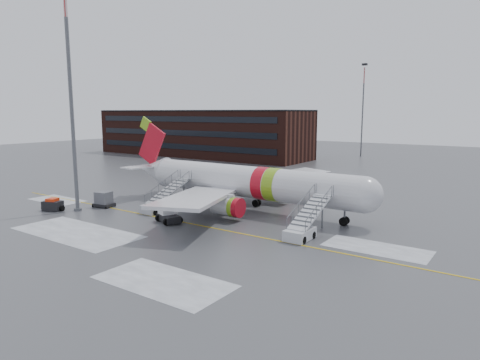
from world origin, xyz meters
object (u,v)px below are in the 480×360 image
Objects in this scene: airstair_fwd at (304,227)px; uld_container at (104,200)px; airstair_aft at (160,203)px; pushback_tug at (168,215)px; airliner at (243,182)px; light_mast_near at (70,88)px; baggage_tractor at (53,205)px.

airstair_fwd is 2.93× the size of uld_container.
airstair_aft reaches higher than pushback_tug.
pushback_tug is 11.97m from uld_container.
airstair_aft is (-7.57, -6.54, -2.35)m from airliner.
airstair_fwd is at bearing 11.20° from light_mast_near.
airliner is 22.88m from light_mast_near.
uld_container is at bearing 54.94° from baggage_tractor.
uld_container reaches higher than baggage_tractor.
airstair_aft reaches higher than uld_container.
airstair_aft is at bearing 180.00° from airstair_fwd.
airliner is 10.58× the size of pushback_tug.
light_mast_near reaches higher than pushback_tug.
uld_container is 0.86× the size of baggage_tractor.
uld_container is (-26.63, -2.26, -0.16)m from airstair_fwd.
airliner reaches higher than airstair_aft.
baggage_tractor is at bearing -166.69° from airstair_fwd.
baggage_tractor is at bearing -125.06° from uld_container.
uld_container is 0.09× the size of light_mast_near.
airstair_aft is at bearing -139.17° from airliner.
airliner reaches higher than baggage_tractor.
light_mast_near is at bearing 33.11° from baggage_tractor.
airstair_aft is at bearing 144.48° from pushback_tug.
baggage_tractor is at bearing -143.73° from airliner.
airstair_fwd is at bearing -29.74° from airliner.
light_mast_near is at bearing -147.29° from airstair_aft.
light_mast_near is (-27.47, -5.44, 13.44)m from airstair_fwd.
airstair_aft is 2.52× the size of baggage_tractor.
airliner is 11.47× the size of baggage_tractor.
airliner is 10.27m from airstair_aft.
airstair_aft is 2.33× the size of pushback_tug.
light_mast_near is (-0.85, -3.18, 13.60)m from uld_container.
airliner is 4.55× the size of airstair_aft.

